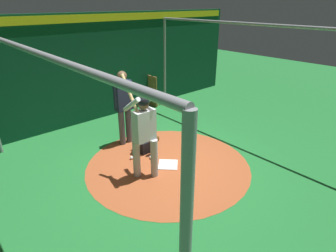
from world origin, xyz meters
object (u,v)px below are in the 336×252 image
(home_plate, at_px, (168,164))
(baseball_1, at_px, (131,158))
(catcher, at_px, (146,137))
(baseball_0, at_px, (151,157))
(umpire, at_px, (124,104))
(batter, at_px, (144,129))
(bat_rack, at_px, (152,92))

(home_plate, bearing_deg, baseball_1, -147.75)
(catcher, height_order, baseball_1, catcher)
(catcher, distance_m, baseball_0, 0.53)
(baseball_0, bearing_deg, umpire, 177.74)
(catcher, distance_m, umpire, 0.98)
(batter, height_order, umpire, batter)
(home_plate, bearing_deg, catcher, 177.72)
(catcher, relative_size, baseball_0, 12.69)
(bat_rack, xyz_separation_m, baseball_0, (2.87, -2.33, -0.45))
(bat_rack, bearing_deg, baseball_0, -39.04)
(bat_rack, bearing_deg, catcher, -41.14)
(baseball_0, bearing_deg, catcher, 157.90)
(bat_rack, xyz_separation_m, baseball_1, (2.59, -2.68, -0.45))
(batter, height_order, bat_rack, batter)
(catcher, bearing_deg, batter, -38.07)
(umpire, distance_m, bat_rack, 2.97)
(baseball_0, bearing_deg, batter, -47.85)
(umpire, relative_size, baseball_0, 25.14)
(home_plate, height_order, baseball_0, baseball_0)
(catcher, distance_m, bat_rack, 3.31)
(bat_rack, relative_size, baseball_0, 14.20)
(baseball_0, bearing_deg, bat_rack, 140.96)
(umpire, bearing_deg, batter, -19.55)
(batter, height_order, baseball_0, batter)
(umpire, relative_size, bat_rack, 1.77)
(batter, height_order, catcher, batter)
(batter, distance_m, bat_rack, 4.40)
(bat_rack, bearing_deg, batter, -40.39)
(batter, relative_size, baseball_1, 28.38)
(home_plate, relative_size, baseball_1, 5.68)
(umpire, distance_m, baseball_1, 1.34)
(bat_rack, bearing_deg, baseball_1, -45.89)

